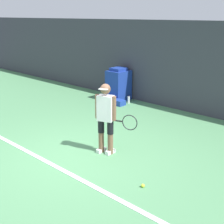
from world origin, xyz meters
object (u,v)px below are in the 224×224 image
tennis_ball (143,186)px  covered_chair (119,85)px  water_bottle (129,100)px  tennis_player (106,116)px  equipment_bag (113,101)px

tennis_ball → covered_chair: 5.97m
tennis_ball → water_bottle: (-3.75, 4.01, 0.09)m
tennis_ball → water_bottle: size_ratio=0.26×
tennis_player → equipment_bag: 4.05m
tennis_ball → equipment_bag: size_ratio=0.08×
tennis_ball → water_bottle: bearing=133.1°
covered_chair → water_bottle: size_ratio=4.40×
covered_chair → water_bottle: bearing=-9.7°
tennis_ball → equipment_bag: bearing=138.6°
equipment_bag → water_bottle: (0.34, 0.41, 0.03)m
covered_chair → tennis_player: bearing=-51.2°
tennis_player → equipment_bag: tennis_player is taller
tennis_player → equipment_bag: (-2.60, 3.01, -0.77)m
tennis_player → covered_chair: size_ratio=1.35×
covered_chair → equipment_bag: covered_chair is taller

